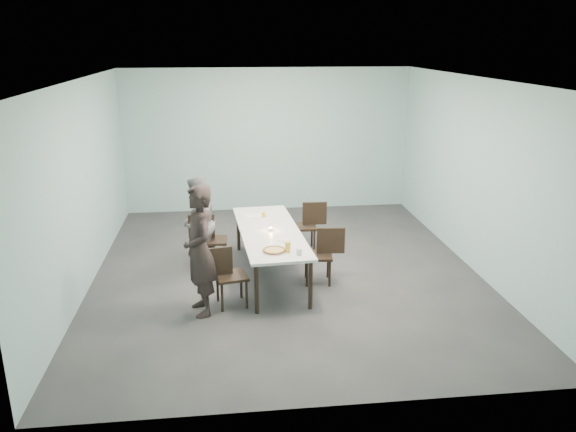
{
  "coord_description": "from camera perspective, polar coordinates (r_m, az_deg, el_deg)",
  "views": [
    {
      "loc": [
        -0.93,
        -8.25,
        3.55
      ],
      "look_at": [
        0.0,
        -0.24,
        1.0
      ],
      "focal_mm": 35.0,
      "sensor_mm": 36.0,
      "label": 1
    }
  ],
  "objects": [
    {
      "name": "chair_near_left",
      "position": [
        7.77,
        -6.37,
        -5.68
      ],
      "size": [
        0.64,
        0.49,
        0.87
      ],
      "rotation": [
        0.0,
        0.0,
        0.19
      ],
      "color": "black",
      "rests_on": "ground"
    },
    {
      "name": "chair_near_right",
      "position": [
        8.47,
        3.6,
        -3.58
      ],
      "size": [
        0.63,
        0.46,
        0.87
      ],
      "rotation": [
        0.0,
        0.0,
        3.04
      ],
      "color": "black",
      "rests_on": "ground"
    },
    {
      "name": "amber_tumbler",
      "position": [
        9.25,
        -2.49,
        0.16
      ],
      "size": [
        0.07,
        0.07,
        0.08
      ],
      "primitive_type": "cylinder",
      "color": "gold",
      "rests_on": "table"
    },
    {
      "name": "chair_far_left",
      "position": [
        9.16,
        -8.05,
        -2.07
      ],
      "size": [
        0.62,
        0.44,
        0.87
      ],
      "rotation": [
        0.0,
        0.0,
        -0.04
      ],
      "color": "black",
      "rests_on": "ground"
    },
    {
      "name": "side_plate",
      "position": [
        8.2,
        -0.33,
        -2.39
      ],
      "size": [
        0.18,
        0.18,
        0.01
      ],
      "primitive_type": "cylinder",
      "color": "white",
      "rests_on": "table"
    },
    {
      "name": "water_tumbler",
      "position": [
        7.63,
        1.13,
        -3.63
      ],
      "size": [
        0.08,
        0.08,
        0.09
      ],
      "primitive_type": "cylinder",
      "color": "silver",
      "rests_on": "table"
    },
    {
      "name": "diner_near",
      "position": [
        7.48,
        -8.96,
        -3.5
      ],
      "size": [
        0.59,
        0.74,
        1.78
      ],
      "primitive_type": "imported",
      "rotation": [
        0.0,
        0.0,
        -1.29
      ],
      "color": "black",
      "rests_on": "ground"
    },
    {
      "name": "beer_glass",
      "position": [
        7.7,
        -0.02,
        -3.18
      ],
      "size": [
        0.08,
        0.08,
        0.15
      ],
      "primitive_type": "cylinder",
      "color": "gold",
      "rests_on": "table"
    },
    {
      "name": "pizza",
      "position": [
        7.74,
        -1.41,
        -3.53
      ],
      "size": [
        0.34,
        0.34,
        0.04
      ],
      "color": "white",
      "rests_on": "table"
    },
    {
      "name": "tealight",
      "position": [
        8.58,
        -1.76,
        -1.37
      ],
      "size": [
        0.06,
        0.06,
        0.05
      ],
      "color": "silver",
      "rests_on": "table"
    },
    {
      "name": "room_shell",
      "position": [
        8.44,
        -0.19,
        7.14
      ],
      "size": [
        6.02,
        7.02,
        3.01
      ],
      "color": "#9CC4C4",
      "rests_on": "ground"
    },
    {
      "name": "ground",
      "position": [
        9.03,
        -0.18,
        -5.6
      ],
      "size": [
        7.0,
        7.0,
        0.0
      ],
      "primitive_type": "plane",
      "color": "#333335",
      "rests_on": "ground"
    },
    {
      "name": "chair_far_right",
      "position": [
        9.76,
        2.07,
        -0.68
      ],
      "size": [
        0.62,
        0.43,
        0.87
      ],
      "rotation": [
        0.0,
        0.0,
        3.11
      ],
      "color": "black",
      "rests_on": "ground"
    },
    {
      "name": "table",
      "position": [
        8.62,
        -1.86,
        -1.83
      ],
      "size": [
        1.07,
        2.66,
        0.75
      ],
      "rotation": [
        0.0,
        0.0,
        0.07
      ],
      "color": "white",
      "rests_on": "ground"
    },
    {
      "name": "diner_far",
      "position": [
        9.07,
        -9.15,
        -0.67
      ],
      "size": [
        0.76,
        0.87,
        1.5
      ],
      "primitive_type": "imported",
      "rotation": [
        0.0,
        0.0,
        -1.88
      ],
      "color": "slate",
      "rests_on": "ground"
    },
    {
      "name": "menu",
      "position": [
        9.33,
        -3.57,
        0.06
      ],
      "size": [
        0.31,
        0.24,
        0.01
      ],
      "primitive_type": "cube",
      "rotation": [
        0.0,
        0.0,
        0.07
      ],
      "color": "silver",
      "rests_on": "table"
    }
  ]
}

